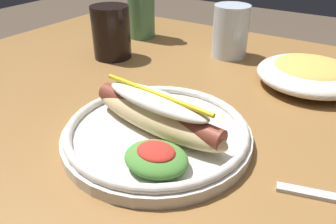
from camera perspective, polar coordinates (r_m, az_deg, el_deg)
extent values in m
cube|color=olive|center=(0.55, 4.44, -1.00)|extent=(1.18, 0.90, 0.04)
cylinder|color=olive|center=(1.24, -8.48, -1.99)|extent=(0.06, 0.06, 0.70)
cylinder|color=silver|center=(0.46, -2.04, -3.99)|extent=(0.26, 0.26, 0.02)
torus|color=silver|center=(0.45, -2.06, -2.72)|extent=(0.25, 0.25, 0.01)
ellipsoid|color=#E0C184|center=(0.44, -2.10, -0.97)|extent=(0.22, 0.07, 0.04)
cylinder|color=brown|center=(0.44, -2.12, -0.09)|extent=(0.20, 0.05, 0.03)
ellipsoid|color=silver|center=(0.43, -2.17, 2.01)|extent=(0.17, 0.06, 0.02)
cylinder|color=yellow|center=(0.42, -2.19, 3.20)|extent=(0.17, 0.03, 0.01)
ellipsoid|color=#4C8C38|center=(0.38, -2.03, -7.98)|extent=(0.08, 0.07, 0.02)
ellipsoid|color=red|center=(0.38, -2.06, -6.78)|extent=(0.05, 0.04, 0.01)
cube|color=silver|center=(0.41, 24.12, -12.76)|extent=(0.09, 0.03, 0.00)
cylinder|color=black|center=(0.74, -9.70, 13.33)|extent=(0.08, 0.08, 0.11)
cylinder|color=silver|center=(0.75, 10.66, 13.44)|extent=(0.08, 0.08, 0.11)
cylinder|color=#4C7F51|center=(0.87, -4.68, 18.27)|extent=(0.07, 0.07, 0.18)
ellipsoid|color=silver|center=(0.65, 23.07, 5.94)|extent=(0.19, 0.19, 0.04)
ellipsoid|color=gold|center=(0.65, 23.32, 7.07)|extent=(0.13, 0.13, 0.02)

